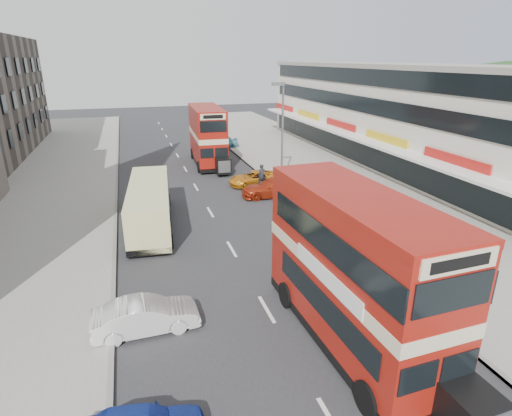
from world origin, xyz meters
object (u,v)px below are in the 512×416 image
object	(u,v)px
coach	(150,204)
car_right_c	(219,142)
street_lamp	(282,127)
bus_main	(355,270)
car_left_front	(146,316)
pedestrian_near	(307,185)
cyclist	(262,182)
bus_second	(208,136)
car_right_b	(254,178)
car_right_a	(274,187)

from	to	relation	value
coach	car_right_c	size ratio (longest dim) A/B	2.23
street_lamp	coach	distance (m)	12.19
bus_main	car_left_front	world-z (taller)	bus_main
street_lamp	coach	bearing A→B (deg)	-153.26
pedestrian_near	cyclist	world-z (taller)	cyclist
bus_main	cyclist	distance (m)	18.41
bus_second	car_right_b	distance (m)	8.76
car_right_b	pedestrian_near	distance (m)	5.03
car_right_c	pedestrian_near	bearing A→B (deg)	14.29
coach	cyclist	bearing A→B (deg)	33.00
cyclist	car_right_b	bearing A→B (deg)	93.11
street_lamp	bus_main	distance (m)	19.29
bus_second	car_right_a	xyz separation A→B (m)	(2.74, -11.39, -2.08)
street_lamp	coach	xyz separation A→B (m)	(-10.47, -5.28, -3.34)
car_right_b	car_left_front	bearing A→B (deg)	-36.91
car_left_front	street_lamp	bearing A→B (deg)	-36.90
car_right_c	pedestrian_near	size ratio (longest dim) A/B	2.62
bus_second	car_left_front	distance (m)	26.47
car_right_a	coach	bearing A→B (deg)	-65.62
car_right_c	cyclist	size ratio (longest dim) A/B	1.98
car_left_front	car_right_c	distance (m)	33.90
bus_second	car_left_front	world-z (taller)	bus_second
car_right_c	street_lamp	bearing A→B (deg)	12.03
coach	car_right_b	xyz separation A→B (m)	(8.62, 6.43, -0.86)
bus_second	car_right_c	xyz separation A→B (m)	(2.64, 7.06, -2.06)
car_left_front	cyclist	xyz separation A→B (m)	(9.59, 15.39, 0.06)
car_left_front	car_right_b	distance (m)	19.61
bus_second	coach	world-z (taller)	bus_second
pedestrian_near	bus_main	bearing A→B (deg)	74.40
bus_main	car_left_front	xyz separation A→B (m)	(-7.12, 2.73, -2.22)
bus_main	car_right_c	distance (m)	35.32
car_right_c	cyclist	world-z (taller)	cyclist
cyclist	coach	bearing A→B (deg)	-152.03
street_lamp	car_left_front	xyz separation A→B (m)	(-11.35, -16.00, -4.13)
bus_second	coach	size ratio (longest dim) A/B	1.03
car_right_c	pedestrian_near	world-z (taller)	pedestrian_near
car_right_a	car_right_b	distance (m)	3.25
street_lamp	cyclist	distance (m)	4.47
car_left_front	car_right_a	bearing A→B (deg)	-37.28
car_left_front	pedestrian_near	world-z (taller)	pedestrian_near
car_right_b	cyclist	bearing A→B (deg)	-4.67
cyclist	street_lamp	bearing A→B (deg)	19.06
coach	street_lamp	bearing A→B (deg)	31.59
street_lamp	car_left_front	world-z (taller)	street_lamp
car_left_front	cyclist	bearing A→B (deg)	-33.50
bus_main	car_right_b	world-z (taller)	bus_main
bus_second	car_left_front	size ratio (longest dim) A/B	2.44
bus_main	pedestrian_near	size ratio (longest dim) A/B	6.16
car_right_a	car_right_c	xyz separation A→B (m)	(-0.09, 18.45, 0.02)
pedestrian_near	car_right_c	bearing A→B (deg)	-80.06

